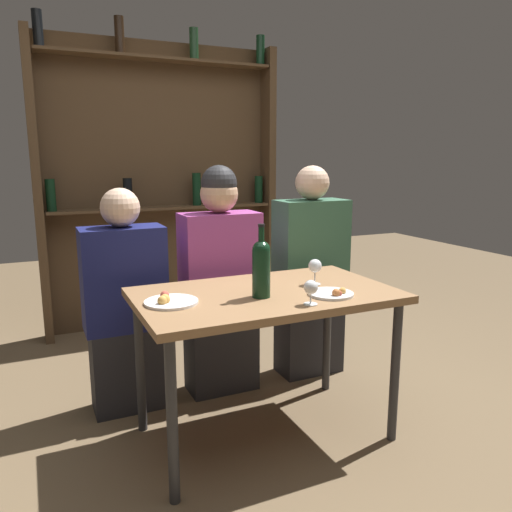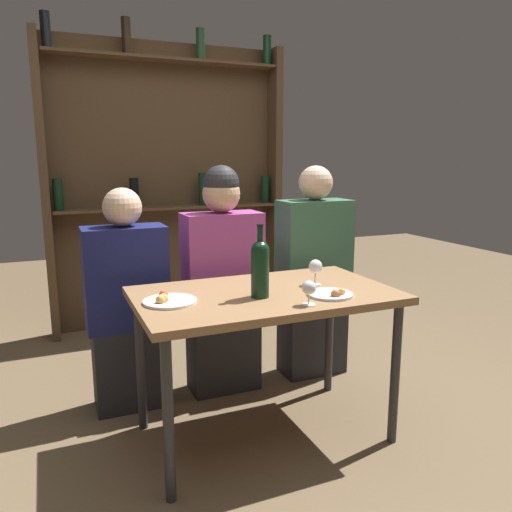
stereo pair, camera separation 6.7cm
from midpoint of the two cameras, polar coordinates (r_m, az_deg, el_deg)
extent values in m
plane|color=brown|center=(2.61, 0.26, -19.66)|extent=(10.00, 10.00, 0.00)
cube|color=olive|center=(2.33, 0.27, -4.53)|extent=(1.20, 0.71, 0.04)
cylinder|color=#2D2D30|center=(2.04, -10.53, -18.14)|extent=(0.04, 0.04, 0.69)
cylinder|color=#2D2D30|center=(2.49, 14.84, -12.71)|extent=(0.04, 0.04, 0.69)
cylinder|color=#2D2D30|center=(2.56, -13.87, -11.98)|extent=(0.04, 0.04, 0.69)
cylinder|color=#2D2D30|center=(2.93, 7.47, -8.71)|extent=(0.04, 0.04, 0.69)
cube|color=#4C3823|center=(4.08, -11.35, 7.66)|extent=(1.81, 0.02, 2.20)
cube|color=#4C3823|center=(3.86, -24.18, 6.71)|extent=(0.06, 0.18, 2.20)
cube|color=#4C3823|center=(4.28, 0.93, 8.04)|extent=(0.06, 0.18, 2.20)
cube|color=#4C3823|center=(3.99, -10.91, 5.43)|extent=(1.73, 0.18, 0.02)
cylinder|color=black|center=(3.86, -22.88, 6.42)|extent=(0.07, 0.07, 0.23)
cylinder|color=black|center=(3.92, -14.91, 6.95)|extent=(0.07, 0.07, 0.23)
cylinder|color=black|center=(4.05, -7.27, 7.59)|extent=(0.07, 0.07, 0.26)
cylinder|color=black|center=(4.25, -0.15, 7.63)|extent=(0.07, 0.07, 0.22)
cube|color=#4C3823|center=(4.03, -11.53, 21.18)|extent=(1.73, 0.18, 0.02)
cylinder|color=black|center=(3.95, -24.18, 22.62)|extent=(0.07, 0.07, 0.24)
cylinder|color=black|center=(4.01, -15.84, 23.08)|extent=(0.07, 0.07, 0.26)
cylinder|color=#19381E|center=(4.14, -7.61, 22.85)|extent=(0.07, 0.07, 0.24)
cylinder|color=black|center=(4.32, 0.03, 22.42)|extent=(0.07, 0.07, 0.23)
cylinder|color=black|center=(2.21, -0.26, -2.03)|extent=(0.08, 0.08, 0.21)
sphere|color=black|center=(2.19, -0.27, 0.71)|extent=(0.08, 0.08, 0.08)
cylinder|color=black|center=(2.18, -0.27, 2.03)|extent=(0.03, 0.03, 0.10)
cylinder|color=black|center=(2.17, -0.27, 3.52)|extent=(0.03, 0.03, 0.01)
cylinder|color=silver|center=(2.13, 5.35, -5.49)|extent=(0.06, 0.06, 0.00)
cylinder|color=silver|center=(2.13, 5.36, -4.73)|extent=(0.01, 0.01, 0.06)
sphere|color=silver|center=(2.11, 5.39, -3.57)|extent=(0.06, 0.06, 0.06)
cylinder|color=silver|center=(2.47, 5.95, -3.20)|extent=(0.06, 0.06, 0.00)
cylinder|color=silver|center=(2.46, 5.97, -2.35)|extent=(0.01, 0.01, 0.07)
sphere|color=silver|center=(2.44, 5.99, -1.13)|extent=(0.07, 0.07, 0.07)
cylinder|color=white|center=(2.18, -10.56, -5.15)|extent=(0.23, 0.23, 0.01)
sphere|color=#B74C3D|center=(2.22, -11.25, -4.43)|extent=(0.04, 0.04, 0.04)
sphere|color=gold|center=(2.14, -11.55, -5.03)|extent=(0.04, 0.04, 0.04)
sphere|color=gold|center=(2.15, -11.25, -4.88)|extent=(0.04, 0.04, 0.04)
cylinder|color=silver|center=(2.29, 7.72, -4.30)|extent=(0.21, 0.21, 0.01)
sphere|color=#B74C3D|center=(2.24, 8.62, -4.26)|extent=(0.03, 0.03, 0.03)
sphere|color=gold|center=(2.28, 9.02, -3.98)|extent=(0.03, 0.03, 0.03)
sphere|color=#C67038|center=(2.24, 8.31, -4.20)|extent=(0.04, 0.04, 0.04)
cube|color=#26262B|center=(2.85, -15.02, -12.23)|extent=(0.38, 0.22, 0.45)
cube|color=navy|center=(2.69, -15.56, -2.50)|extent=(0.42, 0.22, 0.54)
sphere|color=beige|center=(2.63, -15.98, 5.34)|extent=(0.20, 0.20, 0.20)
cube|color=#26262B|center=(2.97, -4.63, -10.86)|extent=(0.39, 0.22, 0.45)
cube|color=#9E3F8C|center=(2.82, -4.80, -1.03)|extent=(0.44, 0.22, 0.59)
sphere|color=tan|center=(2.76, -4.93, 7.09)|extent=(0.21, 0.21, 0.21)
sphere|color=#262628|center=(2.76, -4.95, 8.28)|extent=(0.20, 0.20, 0.20)
cube|color=#26262B|center=(3.20, 5.47, -9.18)|extent=(0.39, 0.22, 0.45)
cube|color=#38664C|center=(3.06, 5.66, 0.42)|extent=(0.43, 0.22, 0.64)
sphere|color=beige|center=(3.01, 5.81, 8.33)|extent=(0.20, 0.20, 0.20)
camera|label=1|loc=(0.03, -90.80, -0.16)|focal=35.00mm
camera|label=2|loc=(0.03, 89.20, 0.16)|focal=35.00mm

